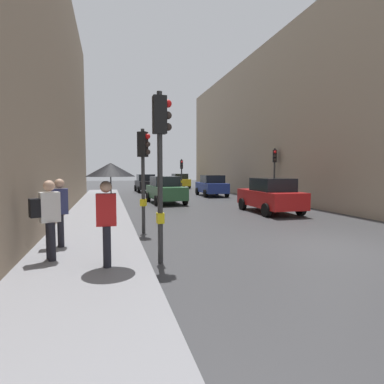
{
  "coord_description": "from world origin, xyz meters",
  "views": [
    {
      "loc": [
        -5.99,
        -7.15,
        2.14
      ],
      "look_at": [
        -1.75,
        8.52,
        1.01
      ],
      "focal_mm": 28.9,
      "sensor_mm": 36.0,
      "label": 1
    }
  ],
  "objects": [
    {
      "name": "traffic_light_near_right",
      "position": [
        -4.83,
        3.39,
        2.44
      ],
      "size": [
        0.44,
        0.38,
        3.54
      ],
      "color": "#2D2D2D",
      "rests_on": "ground"
    },
    {
      "name": "car_yellow_taxi",
      "position": [
        2.34,
        29.5,
        0.88
      ],
      "size": [
        2.08,
        4.23,
        1.76
      ],
      "color": "yellow",
      "rests_on": "ground"
    },
    {
      "name": "traffic_light_far_median",
      "position": [
        0.97,
        22.47,
        2.25
      ],
      "size": [
        0.25,
        0.43,
        3.25
      ],
      "color": "#2D2D2D",
      "rests_on": "ground"
    },
    {
      "name": "pedestrian_with_black_backpack",
      "position": [
        -7.29,
        0.17,
        1.16
      ],
      "size": [
        0.66,
        0.47,
        1.77
      ],
      "color": "black",
      "rests_on": "sidewalk_kerb"
    },
    {
      "name": "car_red_sedan",
      "position": [
        1.93,
        6.86,
        0.88
      ],
      "size": [
        2.07,
        4.23,
        1.76
      ],
      "color": "red",
      "rests_on": "ground"
    },
    {
      "name": "traffic_light_near_left",
      "position": [
        -4.83,
        -0.16,
        2.69
      ],
      "size": [
        0.43,
        0.25,
        3.91
      ],
      "color": "#2D2D2D",
      "rests_on": "ground"
    },
    {
      "name": "car_dark_suv",
      "position": [
        -2.36,
        23.96,
        0.88
      ],
      "size": [
        2.12,
        4.25,
        1.76
      ],
      "color": "black",
      "rests_on": "ground"
    },
    {
      "name": "pedestrian_with_umbrella",
      "position": [
        -5.97,
        -0.61,
        1.84
      ],
      "size": [
        1.0,
        1.0,
        2.14
      ],
      "color": "black",
      "rests_on": "sidewalk_kerb"
    },
    {
      "name": "pedestrian_with_grey_backpack",
      "position": [
        -7.27,
        1.46,
        1.16
      ],
      "size": [
        0.63,
        0.37,
        1.77
      ],
      "color": "black",
      "rests_on": "sidewalk_kerb"
    },
    {
      "name": "traffic_light_mid_street",
      "position": [
        4.84,
        11.55,
        2.51
      ],
      "size": [
        0.34,
        0.45,
        3.64
      ],
      "color": "#2D2D2D",
      "rests_on": "ground"
    },
    {
      "name": "sidewalk_kerb",
      "position": [
        -6.53,
        6.0,
        0.08
      ],
      "size": [
        2.75,
        40.0,
        0.16
      ],
      "primitive_type": "cube",
      "color": "gray",
      "rests_on": "ground"
    },
    {
      "name": "building_facade_right",
      "position": [
        11.15,
        14.56,
        5.71
      ],
      "size": [
        12.0,
        34.49,
        11.41
      ],
      "primitive_type": "cube",
      "color": "gray",
      "rests_on": "ground"
    },
    {
      "name": "ground_plane",
      "position": [
        0.0,
        0.0,
        0.0
      ],
      "size": [
        120.0,
        120.0,
        0.0
      ],
      "primitive_type": "plane",
      "color": "#38383A"
    },
    {
      "name": "car_blue_van",
      "position": [
        2.38,
        17.43,
        0.88
      ],
      "size": [
        2.16,
        4.27,
        1.76
      ],
      "color": "navy",
      "rests_on": "ground"
    },
    {
      "name": "car_green_estate",
      "position": [
        -2.39,
        12.81,
        0.88
      ],
      "size": [
        2.26,
        4.32,
        1.76
      ],
      "color": "#2D6038",
      "rests_on": "ground"
    }
  ]
}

